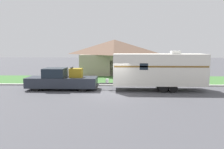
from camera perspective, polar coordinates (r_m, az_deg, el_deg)
name	(u,v)px	position (r m, az deg, el deg)	size (l,w,h in m)	color
ground_plane	(114,94)	(18.23, 0.57, -5.04)	(120.00, 120.00, 0.00)	#47474C
curb_strip	(115,85)	(21.89, 0.81, -2.76)	(80.00, 0.30, 0.14)	beige
lawn_strip	(116,80)	(25.50, 0.97, -1.45)	(80.00, 7.00, 0.03)	#3D6B33
house_across_street	(114,56)	(32.13, 0.60, 4.90)	(9.82, 8.00, 4.91)	gray
pickup_truck	(62,80)	(20.39, -13.04, -1.42)	(6.43, 2.00, 2.06)	black
travel_trailer	(159,69)	(19.88, 12.08, 1.33)	(9.33, 2.50, 3.53)	black
mailbox	(62,74)	(23.25, -12.99, 0.11)	(0.48, 0.20, 1.38)	brown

